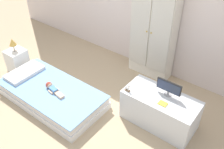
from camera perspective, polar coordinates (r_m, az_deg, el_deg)
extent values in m
cube|color=tan|center=(3.82, -6.43, -7.93)|extent=(10.00, 10.00, 0.02)
cube|color=white|center=(4.01, -13.16, -4.96)|extent=(1.63, 0.83, 0.11)
cube|color=silver|center=(3.94, -13.37, -3.82)|extent=(1.59, 0.79, 0.10)
cube|color=#7AA8DB|center=(3.91, -13.49, -3.16)|extent=(1.62, 0.82, 0.02)
cube|color=white|center=(4.30, -18.95, 0.49)|extent=(0.32, 0.59, 0.05)
cube|color=#4C84C6|center=(3.83, -12.93, -3.30)|extent=(0.14, 0.10, 0.06)
cube|color=#DBB293|center=(3.74, -11.45, -4.37)|extent=(0.16, 0.06, 0.04)
cube|color=#DBB293|center=(3.73, -11.90, -4.62)|extent=(0.16, 0.06, 0.04)
cube|color=#DBB293|center=(3.86, -12.25, -3.15)|extent=(0.10, 0.04, 0.03)
cube|color=#DBB293|center=(3.82, -13.56, -3.85)|extent=(0.10, 0.04, 0.03)
sphere|color=#DBB293|center=(3.89, -13.82, -2.40)|extent=(0.09, 0.09, 0.09)
sphere|color=#9E3D2D|center=(3.90, -13.92, -2.30)|extent=(0.10, 0.10, 0.10)
cube|color=white|center=(4.74, -20.40, 2.96)|extent=(0.30, 0.30, 0.40)
cylinder|color=#B7B2AD|center=(4.63, -20.93, 5.05)|extent=(0.09, 0.09, 0.01)
cylinder|color=#B7B2AD|center=(4.61, -21.08, 5.63)|extent=(0.02, 0.02, 0.10)
cone|color=#E5B24C|center=(4.55, -21.37, 6.78)|extent=(0.12, 0.12, 0.12)
cube|color=white|center=(4.11, 9.36, 10.10)|extent=(0.71, 0.25, 1.69)
cube|color=beige|center=(4.06, 6.24, 10.71)|extent=(0.34, 0.02, 1.38)
cube|color=beige|center=(3.91, 10.70, 9.17)|extent=(0.34, 0.02, 1.38)
sphere|color=gold|center=(4.01, 7.73, 9.50)|extent=(0.02, 0.02, 0.02)
sphere|color=gold|center=(3.97, 8.73, 9.15)|extent=(0.02, 0.02, 0.02)
cube|color=silver|center=(3.52, 10.58, -7.76)|extent=(0.99, 0.48, 0.47)
cylinder|color=#99999E|center=(3.40, 12.33, -4.37)|extent=(0.10, 0.10, 0.01)
cylinder|color=#99999E|center=(3.38, 12.40, -3.99)|extent=(0.02, 0.02, 0.05)
cube|color=black|center=(3.32, 12.63, -2.66)|extent=(0.33, 0.02, 0.15)
cube|color=#28334C|center=(3.31, 12.52, -2.78)|extent=(0.31, 0.01, 0.13)
cube|color=#8E6642|center=(3.40, 3.54, -3.40)|extent=(0.08, 0.01, 0.01)
cube|color=#8E6642|center=(3.38, 3.30, -3.62)|extent=(0.08, 0.01, 0.01)
cube|color=white|center=(3.36, 3.45, -2.98)|extent=(0.06, 0.02, 0.03)
cylinder|color=white|center=(3.38, 3.78, -3.36)|extent=(0.01, 0.01, 0.02)
cylinder|color=white|center=(3.37, 3.62, -3.51)|extent=(0.01, 0.01, 0.02)
cylinder|color=white|center=(3.39, 3.24, -3.10)|extent=(0.01, 0.01, 0.02)
cylinder|color=white|center=(3.38, 3.08, -3.25)|extent=(0.01, 0.01, 0.02)
cylinder|color=white|center=(3.34, 3.79, -2.82)|extent=(0.02, 0.02, 0.02)
sphere|color=white|center=(3.33, 3.81, -2.60)|extent=(0.03, 0.03, 0.03)
cube|color=gold|center=(3.26, 11.28, -6.37)|extent=(0.11, 0.08, 0.01)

